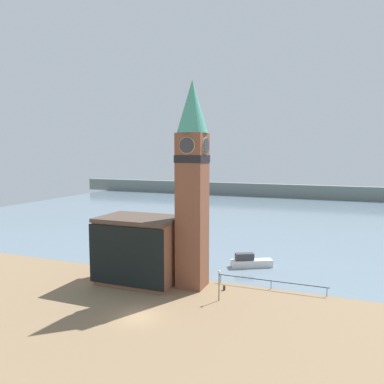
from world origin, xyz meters
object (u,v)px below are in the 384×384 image
object	(u,v)px
clock_tower	(192,179)
boat_near	(250,262)
pier_building	(139,249)
lamp_post	(219,279)
mooring_bollard_near	(224,287)

from	to	relation	value
clock_tower	boat_near	distance (m)	17.54
clock_tower	pier_building	bearing A→B (deg)	-172.56
boat_near	clock_tower	bearing A→B (deg)	-143.28
clock_tower	lamp_post	distance (m)	12.54
lamp_post	pier_building	bearing A→B (deg)	168.66
pier_building	lamp_post	bearing A→B (deg)	-11.34
clock_tower	mooring_bollard_near	world-z (taller)	clock_tower
pier_building	lamp_post	distance (m)	12.13
clock_tower	pier_building	size ratio (longest dim) A/B	2.47
mooring_bollard_near	pier_building	bearing A→B (deg)	-174.88
pier_building	boat_near	world-z (taller)	pier_building
mooring_bollard_near	boat_near	bearing A→B (deg)	85.53
lamp_post	boat_near	bearing A→B (deg)	88.16
pier_building	lamp_post	size ratio (longest dim) A/B	2.92
clock_tower	boat_near	bearing A→B (deg)	64.76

